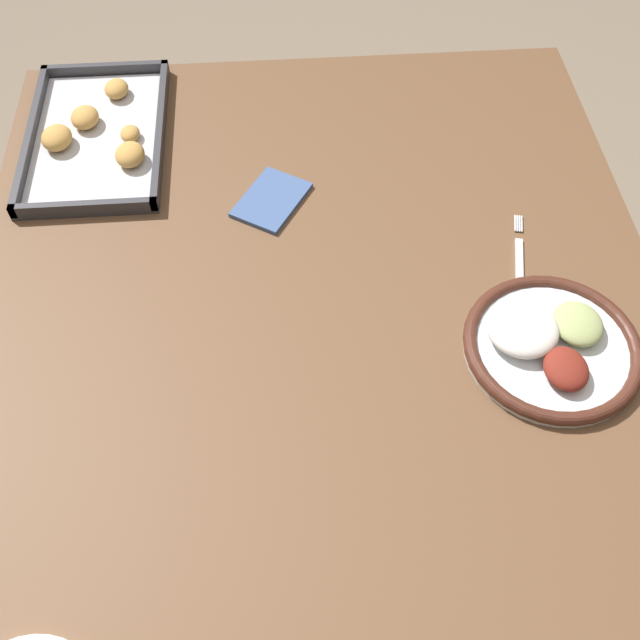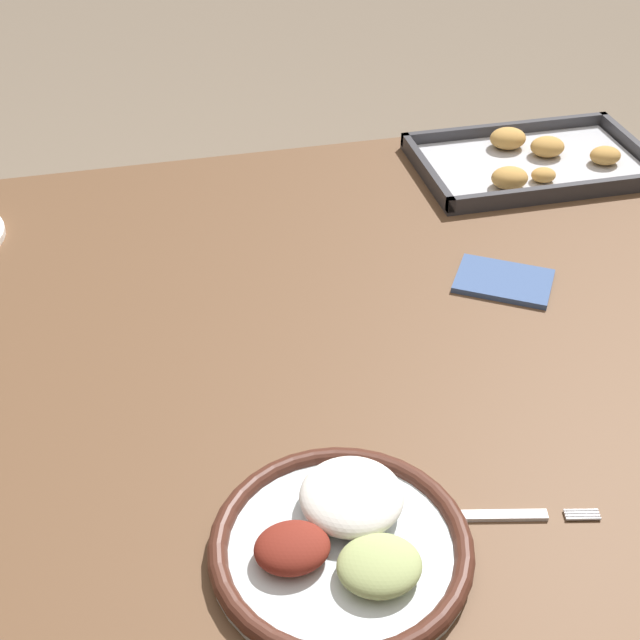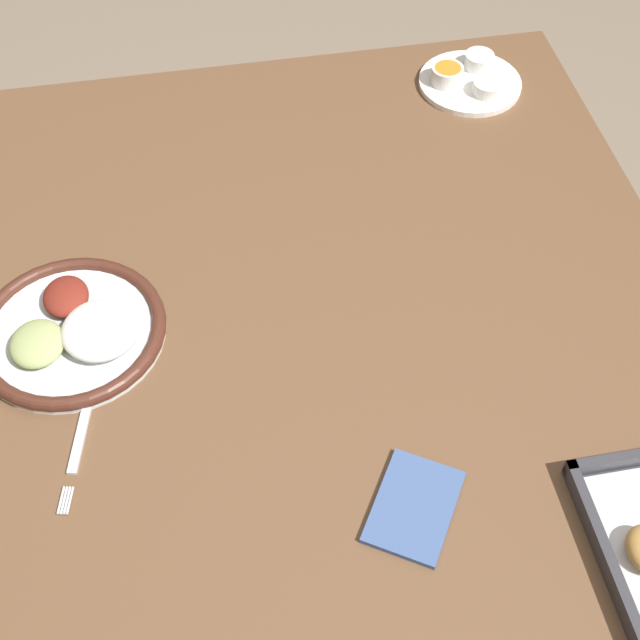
# 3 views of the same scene
# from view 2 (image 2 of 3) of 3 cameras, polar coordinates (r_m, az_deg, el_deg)

# --- Properties ---
(dining_table) EXTENTS (1.28, 1.06, 0.71)m
(dining_table) POSITION_cam_2_polar(r_m,az_deg,el_deg) (1.18, 1.15, -4.27)
(dining_table) COLOR brown
(dining_table) RESTS_ON ground_plane
(dinner_plate) EXTENTS (0.26, 0.26, 0.05)m
(dinner_plate) POSITION_cam_2_polar(r_m,az_deg,el_deg) (0.88, 1.43, -13.97)
(dinner_plate) COLOR silver
(dinner_plate) RESTS_ON dining_table
(fork) EXTENTS (0.19, 0.05, 0.00)m
(fork) POSITION_cam_2_polar(r_m,az_deg,el_deg) (0.93, 11.14, -12.18)
(fork) COLOR silver
(fork) RESTS_ON dining_table
(baking_tray) EXTENTS (0.38, 0.24, 0.04)m
(baking_tray) POSITION_cam_2_polar(r_m,az_deg,el_deg) (1.54, 13.49, 9.88)
(baking_tray) COLOR #333338
(baking_tray) RESTS_ON dining_table
(napkin) EXTENTS (0.16, 0.14, 0.01)m
(napkin) POSITION_cam_2_polar(r_m,az_deg,el_deg) (1.24, 11.67, 2.46)
(napkin) COLOR #3F598C
(napkin) RESTS_ON dining_table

